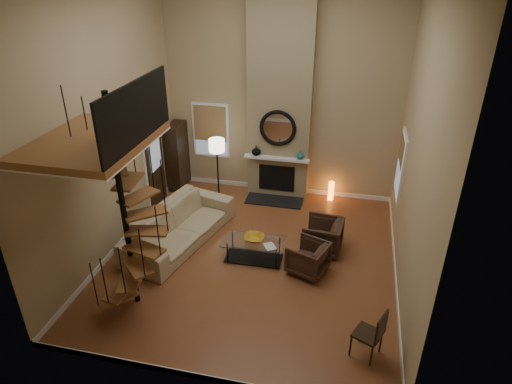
% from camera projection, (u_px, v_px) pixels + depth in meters
% --- Properties ---
extents(ground, '(6.00, 6.50, 0.01)m').
position_uv_depth(ground, '(252.00, 258.00, 9.70)').
color(ground, '#9B5A32').
rests_on(ground, ground).
extents(back_wall, '(6.00, 0.02, 5.50)m').
position_uv_depth(back_wall, '(281.00, 92.00, 11.21)').
color(back_wall, tan).
rests_on(back_wall, ground).
extents(front_wall, '(6.00, 0.02, 5.50)m').
position_uv_depth(front_wall, '(191.00, 230.00, 5.61)').
color(front_wall, tan).
rests_on(front_wall, ground).
extents(left_wall, '(0.02, 6.50, 5.50)m').
position_uv_depth(left_wall, '(106.00, 126.00, 9.00)').
color(left_wall, tan).
rests_on(left_wall, ground).
extents(right_wall, '(0.02, 6.50, 5.50)m').
position_uv_depth(right_wall, '(418.00, 152.00, 7.82)').
color(right_wall, tan).
rests_on(right_wall, ground).
extents(baseboard_back, '(6.00, 0.02, 0.12)m').
position_uv_depth(baseboard_back, '(279.00, 188.00, 12.46)').
color(baseboard_back, white).
rests_on(baseboard_back, ground).
extents(baseboard_front, '(6.00, 0.02, 0.12)m').
position_uv_depth(baseboard_front, '(203.00, 377.00, 6.88)').
color(baseboard_front, white).
rests_on(baseboard_front, ground).
extents(baseboard_left, '(0.02, 6.50, 0.12)m').
position_uv_depth(baseboard_left, '(125.00, 238.00, 10.26)').
color(baseboard_left, white).
rests_on(baseboard_left, ground).
extents(baseboard_right, '(0.02, 6.50, 0.12)m').
position_uv_depth(baseboard_right, '(395.00, 275.00, 9.08)').
color(baseboard_right, white).
rests_on(baseboard_right, ground).
extents(chimney_breast, '(1.60, 0.38, 5.50)m').
position_uv_depth(chimney_breast, '(280.00, 94.00, 11.05)').
color(chimney_breast, '#8D7D5B').
rests_on(chimney_breast, ground).
extents(hearth, '(1.50, 0.60, 0.04)m').
position_uv_depth(hearth, '(274.00, 201.00, 11.90)').
color(hearth, black).
rests_on(hearth, ground).
extents(firebox, '(0.95, 0.02, 0.72)m').
position_uv_depth(firebox, '(277.00, 178.00, 11.91)').
color(firebox, black).
rests_on(firebox, chimney_breast).
extents(mantel, '(1.70, 0.18, 0.06)m').
position_uv_depth(mantel, '(277.00, 159.00, 11.56)').
color(mantel, white).
rests_on(mantel, chimney_breast).
extents(mirror_frame, '(0.94, 0.10, 0.94)m').
position_uv_depth(mirror_frame, '(278.00, 128.00, 11.23)').
color(mirror_frame, black).
rests_on(mirror_frame, chimney_breast).
extents(mirror_disc, '(0.80, 0.01, 0.80)m').
position_uv_depth(mirror_disc, '(278.00, 128.00, 11.24)').
color(mirror_disc, white).
rests_on(mirror_disc, chimney_breast).
extents(vase_left, '(0.24, 0.24, 0.25)m').
position_uv_depth(vase_left, '(256.00, 151.00, 11.63)').
color(vase_left, black).
rests_on(vase_left, mantel).
extents(vase_right, '(0.20, 0.20, 0.21)m').
position_uv_depth(vase_right, '(300.00, 155.00, 11.41)').
color(vase_right, '#1A5C5A').
rests_on(vase_right, mantel).
extents(window_back, '(1.02, 0.06, 1.52)m').
position_uv_depth(window_back, '(211.00, 130.00, 12.09)').
color(window_back, white).
rests_on(window_back, back_wall).
extents(window_right, '(0.06, 1.02, 1.52)m').
position_uv_depth(window_right, '(401.00, 164.00, 10.07)').
color(window_right, white).
rests_on(window_right, right_wall).
extents(entry_door, '(0.10, 1.05, 2.16)m').
position_uv_depth(entry_door, '(155.00, 167.00, 11.34)').
color(entry_door, white).
rests_on(entry_door, ground).
extents(loft, '(1.70, 2.20, 1.09)m').
position_uv_depth(loft, '(98.00, 139.00, 7.04)').
color(loft, brown).
rests_on(loft, left_wall).
extents(spiral_stair, '(1.47, 1.47, 4.06)m').
position_uv_depth(spiral_stair, '(126.00, 220.00, 7.67)').
color(spiral_stair, black).
rests_on(spiral_stair, ground).
extents(hutch, '(0.37, 0.80, 1.78)m').
position_uv_depth(hutch, '(178.00, 155.00, 12.25)').
color(hutch, black).
rests_on(hutch, ground).
extents(sofa, '(1.84, 3.16, 0.87)m').
position_uv_depth(sofa, '(179.00, 225.00, 10.12)').
color(sofa, tan).
rests_on(sofa, ground).
extents(armchair_near, '(0.89, 0.86, 0.75)m').
position_uv_depth(armchair_near, '(326.00, 236.00, 9.79)').
color(armchair_near, '#3D271C').
rests_on(armchair_near, ground).
extents(armchair_far, '(0.94, 0.92, 0.67)m').
position_uv_depth(armchair_far, '(311.00, 259.00, 9.07)').
color(armchair_far, '#3D271C').
rests_on(armchair_far, ground).
extents(coffee_table, '(1.33, 0.69, 0.48)m').
position_uv_depth(coffee_table, '(254.00, 248.00, 9.53)').
color(coffee_table, silver).
rests_on(coffee_table, ground).
extents(bowl, '(0.42, 0.42, 0.10)m').
position_uv_depth(bowl, '(254.00, 238.00, 9.47)').
color(bowl, gold).
rests_on(bowl, coffee_table).
extents(book, '(0.33, 0.35, 0.03)m').
position_uv_depth(book, '(269.00, 247.00, 9.25)').
color(book, gray).
rests_on(book, coffee_table).
extents(floor_lamp, '(0.40, 0.40, 1.71)m').
position_uv_depth(floor_lamp, '(217.00, 150.00, 11.35)').
color(floor_lamp, black).
rests_on(floor_lamp, ground).
extents(accent_lamp, '(0.15, 0.15, 0.54)m').
position_uv_depth(accent_lamp, '(331.00, 191.00, 11.89)').
color(accent_lamp, orange).
rests_on(accent_lamp, ground).
extents(side_chair, '(0.55, 0.53, 0.92)m').
position_uv_depth(side_chair, '(373.00, 332.00, 7.07)').
color(side_chair, black).
rests_on(side_chair, ground).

